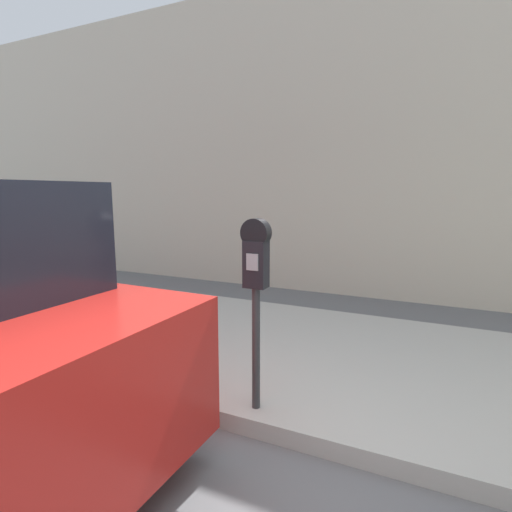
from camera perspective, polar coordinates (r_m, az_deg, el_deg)
name	(u,v)px	position (r m, az deg, el deg)	size (l,w,h in m)	color
sidewalk	(320,357)	(4.18, 9.08, -14.07)	(24.00, 2.80, 0.14)	#ADAAA3
building_facade	(376,138)	(6.78, 16.81, 15.88)	(24.00, 0.30, 5.10)	beige
parking_meter	(256,276)	(2.79, 0.00, -2.94)	(0.20, 0.12, 1.39)	#2D2D30
fire_hydrant	(65,305)	(4.63, -25.60, -6.36)	(0.21, 0.21, 0.81)	red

